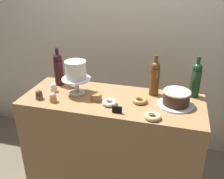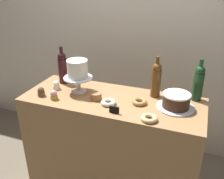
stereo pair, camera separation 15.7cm
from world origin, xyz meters
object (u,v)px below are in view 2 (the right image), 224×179
(white_layer_cake, at_px, (77,69))
(chocolate_round_cake, at_px, (176,100))
(donut_glazed, at_px, (149,118))
(price_sign_chalkboard, at_px, (114,110))
(cupcake_strawberry, at_px, (54,95))
(donut_sugar, at_px, (108,102))
(donut_maple, at_px, (139,102))
(wine_bottle_green, at_px, (198,82))
(wine_bottle_dark_red, at_px, (63,67))
(cupcake_vanilla, at_px, (56,85))
(cupcake_chocolate, at_px, (41,92))
(wine_bottle_amber, at_px, (156,79))
(cookie_stack, at_px, (96,96))
(cake_stand_pedestal, at_px, (78,82))

(white_layer_cake, height_order, chocolate_round_cake, white_layer_cake)
(donut_glazed, distance_m, price_sign_chalkboard, 0.25)
(cupcake_strawberry, bearing_deg, donut_sugar, 9.16)
(donut_glazed, bearing_deg, donut_maple, 120.75)
(wine_bottle_green, relative_size, cupcake_strawberry, 4.38)
(wine_bottle_dark_red, height_order, donut_maple, wine_bottle_dark_red)
(white_layer_cake, relative_size, cupcake_strawberry, 2.21)
(cupcake_vanilla, height_order, donut_glazed, cupcake_vanilla)
(wine_bottle_green, height_order, cupcake_chocolate, wine_bottle_green)
(donut_glazed, bearing_deg, wine_bottle_amber, 95.91)
(cookie_stack, bearing_deg, donut_glazed, -18.69)
(cookie_stack, bearing_deg, cupcake_strawberry, -160.64)
(price_sign_chalkboard, bearing_deg, wine_bottle_green, 38.52)
(cookie_stack, bearing_deg, donut_maple, 8.77)
(donut_glazed, bearing_deg, cake_stand_pedestal, 160.58)
(chocolate_round_cake, bearing_deg, cake_stand_pedestal, -179.25)
(cupcake_chocolate, xyz_separation_m, cookie_stack, (0.43, 0.09, -0.01))
(cupcake_vanilla, bearing_deg, wine_bottle_amber, 11.22)
(wine_bottle_dark_red, distance_m, cookie_stack, 0.46)
(cookie_stack, height_order, price_sign_chalkboard, cookie_stack)
(cake_stand_pedestal, relative_size, donut_glazed, 2.06)
(white_layer_cake, distance_m, wine_bottle_green, 0.93)
(wine_bottle_amber, height_order, price_sign_chalkboard, wine_bottle_amber)
(cake_stand_pedestal, height_order, donut_maple, cake_stand_pedestal)
(wine_bottle_dark_red, xyz_separation_m, cupcake_vanilla, (0.01, -0.14, -0.11))
(wine_bottle_dark_red, bearing_deg, cupcake_vanilla, -84.53)
(wine_bottle_dark_red, xyz_separation_m, wine_bottle_amber, (0.81, 0.02, 0.00))
(wine_bottle_amber, height_order, cupcake_vanilla, wine_bottle_amber)
(wine_bottle_amber, bearing_deg, cookie_stack, -152.04)
(wine_bottle_dark_red, xyz_separation_m, cupcake_chocolate, (-0.03, -0.29, -0.11))
(cupcake_chocolate, xyz_separation_m, donut_sugar, (0.55, 0.05, -0.02))
(wine_bottle_amber, xyz_separation_m, price_sign_chalkboard, (-0.21, -0.36, -0.12))
(chocolate_round_cake, bearing_deg, donut_glazed, -120.82)
(cake_stand_pedestal, height_order, cupcake_strawberry, cake_stand_pedestal)
(wine_bottle_amber, bearing_deg, cupcake_vanilla, -168.78)
(white_layer_cake, bearing_deg, cookie_stack, -21.13)
(donut_maple, relative_size, cookie_stack, 1.33)
(cupcake_vanilla, relative_size, donut_maple, 0.66)
(wine_bottle_amber, bearing_deg, wine_bottle_dark_red, -178.83)
(chocolate_round_cake, relative_size, cookie_stack, 2.33)
(donut_glazed, relative_size, cookie_stack, 1.33)
(donut_sugar, distance_m, price_sign_chalkboard, 0.13)
(wine_bottle_amber, bearing_deg, cupcake_chocolate, -159.65)
(chocolate_round_cake, height_order, donut_sugar, chocolate_round_cake)
(wine_bottle_dark_red, relative_size, donut_maple, 2.91)
(wine_bottle_dark_red, bearing_deg, cupcake_chocolate, -95.55)
(chocolate_round_cake, height_order, wine_bottle_green, wine_bottle_green)
(cupcake_strawberry, bearing_deg, cupcake_chocolate, 173.93)
(chocolate_round_cake, relative_size, cupcake_vanilla, 2.63)
(cupcake_vanilla, xyz_separation_m, donut_glazed, (0.84, -0.21, -0.02))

